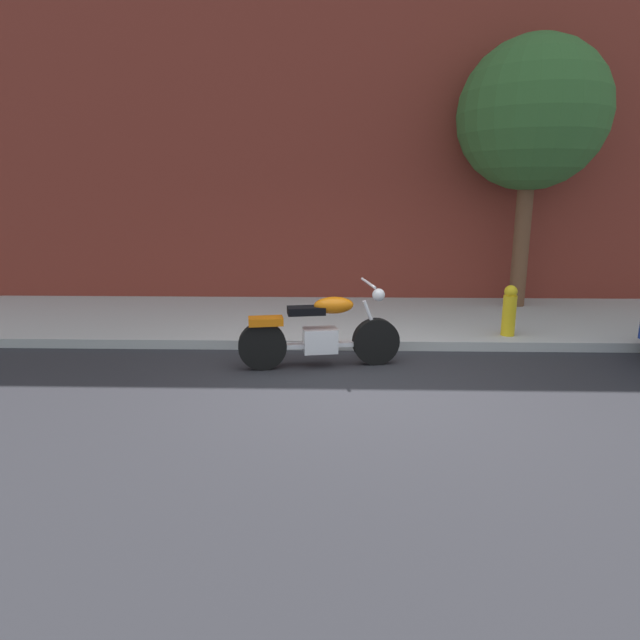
% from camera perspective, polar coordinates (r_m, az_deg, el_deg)
% --- Properties ---
extents(ground_plane, '(60.00, 60.00, 0.00)m').
position_cam_1_polar(ground_plane, '(6.53, 3.92, -6.83)').
color(ground_plane, '#28282D').
extents(sidewalk, '(22.83, 3.36, 0.14)m').
position_cam_1_polar(sidewalk, '(9.49, 3.17, 0.06)').
color(sidewalk, '#B1B1B1').
rests_on(sidewalk, ground).
extents(building_facade, '(22.83, 0.50, 8.01)m').
position_cam_1_polar(building_facade, '(11.31, 3.16, 22.27)').
color(building_facade, maroon).
rests_on(building_facade, ground).
extents(motorcycle, '(2.12, 0.73, 1.12)m').
position_cam_1_polar(motorcycle, '(7.05, -0.02, -1.46)').
color(motorcycle, black).
rests_on(motorcycle, ground).
extents(street_tree, '(2.62, 2.62, 4.89)m').
position_cam_1_polar(street_tree, '(10.85, 21.45, 19.38)').
color(street_tree, brown).
rests_on(street_tree, ground).
extents(fire_hydrant, '(0.20, 0.20, 0.91)m').
position_cam_1_polar(fire_hydrant, '(8.58, 19.30, 0.52)').
color(fire_hydrant, gold).
rests_on(fire_hydrant, ground).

